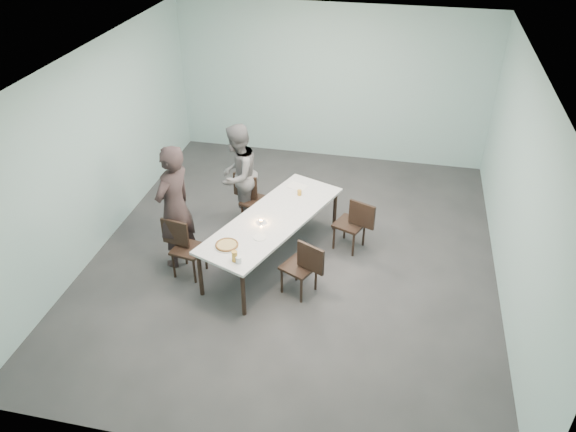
% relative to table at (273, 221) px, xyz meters
% --- Properties ---
extents(ground, '(7.00, 7.00, 0.00)m').
position_rel_table_xyz_m(ground, '(0.29, 0.17, -0.69)').
color(ground, '#333335').
rests_on(ground, ground).
extents(room_shell, '(6.02, 7.02, 3.01)m').
position_rel_table_xyz_m(room_shell, '(0.29, 0.17, 1.33)').
color(room_shell, '#A2CBCA').
rests_on(room_shell, ground).
extents(table, '(1.78, 2.75, 0.75)m').
position_rel_table_xyz_m(table, '(0.00, 0.00, 0.00)').
color(table, white).
rests_on(table, ground).
extents(chair_near_left, '(0.64, 0.48, 0.87)m').
position_rel_table_xyz_m(chair_near_left, '(-1.19, -0.57, -0.19)').
color(chair_near_left, black).
rests_on(chair_near_left, ground).
extents(chair_far_left, '(0.65, 0.51, 0.87)m').
position_rel_table_xyz_m(chair_far_left, '(-0.58, 0.92, -0.19)').
color(chair_far_left, black).
rests_on(chair_far_left, ground).
extents(chair_near_right, '(0.65, 0.56, 0.87)m').
position_rel_table_xyz_m(chair_near_right, '(0.60, -0.68, -0.19)').
color(chair_near_right, black).
rests_on(chair_near_right, ground).
extents(chair_far_right, '(0.65, 0.55, 0.87)m').
position_rel_table_xyz_m(chair_far_right, '(1.15, 0.53, -0.19)').
color(chair_far_right, black).
rests_on(chair_far_right, ground).
extents(diner_near, '(0.64, 0.80, 1.91)m').
position_rel_table_xyz_m(diner_near, '(-1.37, -0.33, 0.26)').
color(diner_near, black).
rests_on(diner_near, ground).
extents(diner_far, '(0.79, 0.93, 1.71)m').
position_rel_table_xyz_m(diner_far, '(-0.80, 0.94, 0.16)').
color(diner_far, slate).
rests_on(diner_far, ground).
extents(pizza, '(0.34, 0.34, 0.04)m').
position_rel_table_xyz_m(pizza, '(-0.44, -0.81, 0.08)').
color(pizza, white).
rests_on(pizza, table).
extents(side_plate, '(0.18, 0.18, 0.01)m').
position_rel_table_xyz_m(side_plate, '(-0.06, -0.53, 0.06)').
color(side_plate, white).
rests_on(side_plate, table).
extents(beer_glass, '(0.08, 0.08, 0.15)m').
position_rel_table_xyz_m(beer_glass, '(-0.24, -1.10, 0.13)').
color(beer_glass, gold).
rests_on(beer_glass, table).
extents(water_tumbler, '(0.08, 0.08, 0.09)m').
position_rel_table_xyz_m(water_tumbler, '(-0.18, -1.12, 0.10)').
color(water_tumbler, silver).
rests_on(water_tumbler, table).
extents(tealight, '(0.06, 0.06, 0.05)m').
position_rel_table_xyz_m(tealight, '(-0.13, -0.16, 0.08)').
color(tealight, silver).
rests_on(tealight, table).
extents(amber_tumbler, '(0.07, 0.07, 0.08)m').
position_rel_table_xyz_m(amber_tumbler, '(0.25, 0.72, 0.10)').
color(amber_tumbler, gold).
rests_on(amber_tumbler, table).
extents(menu, '(0.36, 0.31, 0.01)m').
position_rel_table_xyz_m(menu, '(0.17, 0.97, 0.06)').
color(menu, silver).
rests_on(menu, table).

